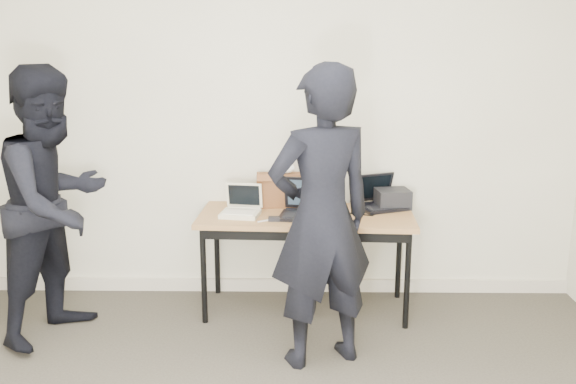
{
  "coord_description": "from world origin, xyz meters",
  "views": [
    {
      "loc": [
        0.16,
        -2.44,
        1.94
      ],
      "look_at": [
        0.1,
        1.6,
        0.95
      ],
      "focal_mm": 40.0,
      "sensor_mm": 36.0,
      "label": 1
    }
  ],
  "objects_px": {
    "desk": "(306,222)",
    "leather_satchel": "(281,189)",
    "laptop_beige": "(241,209)",
    "laptop_center": "(305,208)",
    "laptop_right": "(378,200)",
    "person_observer": "(55,204)",
    "person_typist": "(321,219)",
    "equipment_box": "(393,199)"
  },
  "relations": [
    {
      "from": "laptop_beige",
      "to": "person_observer",
      "type": "height_order",
      "value": "person_observer"
    },
    {
      "from": "laptop_right",
      "to": "person_typist",
      "type": "bearing_deg",
      "value": -138.2
    },
    {
      "from": "desk",
      "to": "laptop_center",
      "type": "distance_m",
      "value": 0.12
    },
    {
      "from": "person_typist",
      "to": "laptop_beige",
      "type": "bearing_deg",
      "value": -76.28
    },
    {
      "from": "laptop_right",
      "to": "equipment_box",
      "type": "xyz_separation_m",
      "value": [
        0.1,
        -0.01,
        0.01
      ]
    },
    {
      "from": "laptop_center",
      "to": "person_typist",
      "type": "distance_m",
      "value": 0.72
    },
    {
      "from": "equipment_box",
      "to": "person_observer",
      "type": "height_order",
      "value": "person_observer"
    },
    {
      "from": "laptop_right",
      "to": "laptop_center",
      "type": "bearing_deg",
      "value": -178.98
    },
    {
      "from": "laptop_right",
      "to": "leather_satchel",
      "type": "bearing_deg",
      "value": 155.27
    },
    {
      "from": "desk",
      "to": "equipment_box",
      "type": "height_order",
      "value": "equipment_box"
    },
    {
      "from": "leather_satchel",
      "to": "person_typist",
      "type": "relative_size",
      "value": 0.2
    },
    {
      "from": "equipment_box",
      "to": "person_typist",
      "type": "xyz_separation_m",
      "value": [
        -0.55,
        -0.93,
        0.11
      ]
    },
    {
      "from": "laptop_right",
      "to": "person_observer",
      "type": "bearing_deg",
      "value": 172.46
    },
    {
      "from": "leather_satchel",
      "to": "laptop_beige",
      "type": "bearing_deg",
      "value": -141.31
    },
    {
      "from": "laptop_center",
      "to": "leather_satchel",
      "type": "relative_size",
      "value": 1.03
    },
    {
      "from": "laptop_center",
      "to": "laptop_beige",
      "type": "bearing_deg",
      "value": -172.4
    },
    {
      "from": "desk",
      "to": "leather_satchel",
      "type": "distance_m",
      "value": 0.34
    },
    {
      "from": "laptop_right",
      "to": "person_typist",
      "type": "xyz_separation_m",
      "value": [
        -0.45,
        -0.94,
        0.13
      ]
    },
    {
      "from": "laptop_center",
      "to": "leather_satchel",
      "type": "distance_m",
      "value": 0.32
    },
    {
      "from": "laptop_beige",
      "to": "person_typist",
      "type": "height_order",
      "value": "person_typist"
    },
    {
      "from": "laptop_center",
      "to": "equipment_box",
      "type": "xyz_separation_m",
      "value": [
        0.64,
        0.22,
        0.01
      ]
    },
    {
      "from": "desk",
      "to": "equipment_box",
      "type": "xyz_separation_m",
      "value": [
        0.63,
        0.19,
        0.13
      ]
    },
    {
      "from": "person_typist",
      "to": "person_observer",
      "type": "height_order",
      "value": "person_typist"
    },
    {
      "from": "laptop_beige",
      "to": "laptop_center",
      "type": "bearing_deg",
      "value": 7.03
    },
    {
      "from": "laptop_center",
      "to": "equipment_box",
      "type": "relative_size",
      "value": 1.62
    },
    {
      "from": "desk",
      "to": "laptop_right",
      "type": "distance_m",
      "value": 0.58
    },
    {
      "from": "equipment_box",
      "to": "person_observer",
      "type": "relative_size",
      "value": 0.13
    },
    {
      "from": "desk",
      "to": "leather_satchel",
      "type": "height_order",
      "value": "leather_satchel"
    },
    {
      "from": "person_typist",
      "to": "person_observer",
      "type": "xyz_separation_m",
      "value": [
        -1.7,
        0.36,
        -0.01
      ]
    },
    {
      "from": "laptop_right",
      "to": "person_typist",
      "type": "height_order",
      "value": "person_typist"
    },
    {
      "from": "laptop_center",
      "to": "laptop_right",
      "type": "height_order",
      "value": "laptop_center"
    },
    {
      "from": "person_observer",
      "to": "laptop_center",
      "type": "bearing_deg",
      "value": -53.83
    },
    {
      "from": "leather_satchel",
      "to": "person_typist",
      "type": "distance_m",
      "value": 1.0
    },
    {
      "from": "leather_satchel",
      "to": "equipment_box",
      "type": "distance_m",
      "value": 0.81
    },
    {
      "from": "laptop_right",
      "to": "laptop_beige",
      "type": "bearing_deg",
      "value": 169.95
    },
    {
      "from": "laptop_beige",
      "to": "laptop_center",
      "type": "height_order",
      "value": "laptop_center"
    },
    {
      "from": "laptop_right",
      "to": "person_observer",
      "type": "height_order",
      "value": "person_observer"
    },
    {
      "from": "equipment_box",
      "to": "person_observer",
      "type": "xyz_separation_m",
      "value": [
        -2.25,
        -0.57,
        0.1
      ]
    },
    {
      "from": "laptop_center",
      "to": "desk",
      "type": "bearing_deg",
      "value": 88.25
    },
    {
      "from": "laptop_center",
      "to": "person_typist",
      "type": "xyz_separation_m",
      "value": [
        0.08,
        -0.7,
        0.12
      ]
    },
    {
      "from": "laptop_right",
      "to": "leather_satchel",
      "type": "xyz_separation_m",
      "value": [
        -0.71,
        0.03,
        0.07
      ]
    },
    {
      "from": "laptop_center",
      "to": "person_typist",
      "type": "height_order",
      "value": "person_typist"
    }
  ]
}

